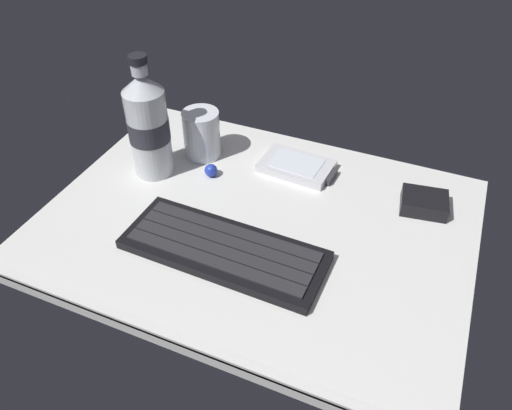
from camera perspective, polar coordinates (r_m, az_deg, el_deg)
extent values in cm
cube|color=silver|center=(77.86, 0.00, -2.24)|extent=(64.00, 48.00, 2.00)
cube|color=silver|center=(63.29, -8.62, -14.62)|extent=(64.00, 1.20, 0.80)
cube|color=black|center=(71.75, -3.66, -5.08)|extent=(29.27, 11.73, 1.40)
cube|color=#28282B|center=(73.21, -2.50, -2.94)|extent=(26.72, 2.67, 0.30)
cube|color=#28282B|center=(71.82, -3.28, -4.04)|extent=(26.72, 2.67, 0.30)
cube|color=#28282B|center=(70.47, -4.10, -5.18)|extent=(26.72, 2.67, 0.30)
cube|color=#28282B|center=(69.17, -4.95, -6.36)|extent=(26.72, 2.67, 0.30)
cube|color=silver|center=(87.07, 4.58, 4.40)|extent=(12.52, 8.45, 1.40)
cube|color=silver|center=(86.64, 4.61, 4.80)|extent=(8.81, 6.52, 0.10)
cube|color=#333338|center=(85.39, 8.52, 3.21)|extent=(1.07, 3.85, 1.12)
cylinder|color=silver|center=(89.07, -6.15, 7.97)|extent=(6.40, 6.40, 8.50)
cylinder|color=red|center=(89.60, -6.11, 7.44)|extent=(5.50, 5.50, 6.12)
cylinder|color=silver|center=(84.55, -11.94, 7.94)|extent=(6.60, 6.60, 15.00)
cone|color=silver|center=(80.23, -12.82, 13.29)|extent=(6.60, 6.60, 2.80)
cylinder|color=silver|center=(79.24, -13.07, 14.76)|extent=(2.51, 2.51, 1.80)
cylinder|color=black|center=(78.62, -13.24, 15.74)|extent=(2.77, 2.77, 1.20)
cylinder|color=#2D2D38|center=(84.15, -12.01, 8.37)|extent=(6.73, 6.73, 3.80)
cube|color=black|center=(82.63, 18.46, 0.24)|extent=(7.75, 6.57, 2.40)
sphere|color=#2338B2|center=(85.47, -5.11, 3.92)|extent=(2.20, 2.20, 2.20)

